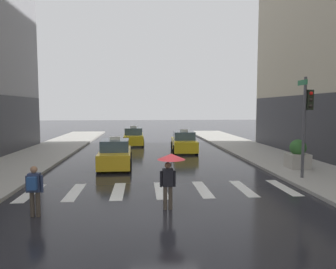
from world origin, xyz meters
The scene contains 9 objects.
ground_plane centered at (0.00, 0.00, 0.00)m, with size 160.00×160.00×0.00m, color black.
crosswalk_markings centered at (0.00, 3.00, 0.00)m, with size 11.30×2.80×0.01m.
traffic_light_pole centered at (6.99, 4.17, 3.26)m, with size 0.44×0.84×4.80m.
taxi_lead centered at (-2.38, 8.61, 0.72)m, with size 2.02×4.58×1.80m.
taxi_second centered at (2.57, 14.68, 0.72)m, with size 2.07×4.60×1.80m.
taxi_third centered at (-1.57, 19.66, 0.72)m, with size 2.00×4.57×1.80m.
pedestrian_with_umbrella centered at (0.16, 0.47, 1.52)m, with size 0.96×0.96×1.94m.
pedestrian_with_backpack centered at (-4.24, 0.08, 0.97)m, with size 0.55×0.43×1.65m.
planter_near_corner centered at (7.87, 6.53, 0.87)m, with size 1.10×1.10×1.60m.
Camera 1 is at (-0.80, -10.02, 3.50)m, focal length 33.38 mm.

